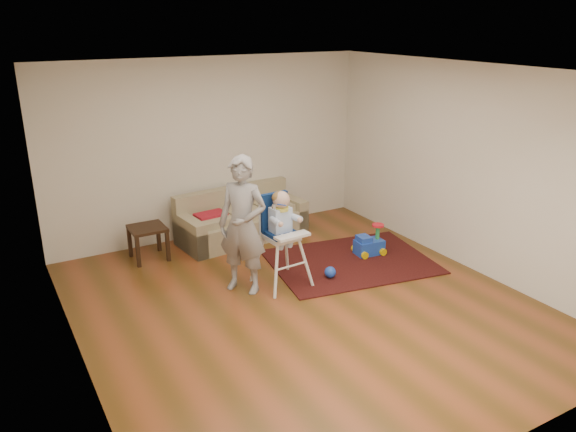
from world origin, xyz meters
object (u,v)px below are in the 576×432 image
side_table (149,243)px  high_chair (281,240)px  ride_on_toy (369,240)px  adult (243,225)px  sofa (242,215)px  toy_ball (330,272)px

side_table → high_chair: 2.07m
ride_on_toy → adult: size_ratio=0.25×
ride_on_toy → adult: 2.11m
adult → high_chair: bearing=40.1°
side_table → adult: (0.75, -1.52, 0.62)m
sofa → side_table: size_ratio=4.22×
toy_ball → high_chair: high_chair is taller
sofa → toy_ball: bearing=-84.3°
toy_ball → adult: 1.37m
toy_ball → adult: size_ratio=0.09×
ride_on_toy → high_chair: high_chair is taller
sofa → adult: (-0.72, -1.57, 0.48)m
ride_on_toy → adult: bearing=-171.4°
sofa → ride_on_toy: size_ratio=4.66×
sofa → ride_on_toy: sofa is taller
sofa → adult: 1.79m
ride_on_toy → side_table: bearing=158.7°
high_chair → ride_on_toy: bearing=3.1°
toy_ball → adult: bearing=165.4°
side_table → toy_ball: bearing=-44.4°
sofa → adult: size_ratio=1.18×
ride_on_toy → sofa: bearing=137.3°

